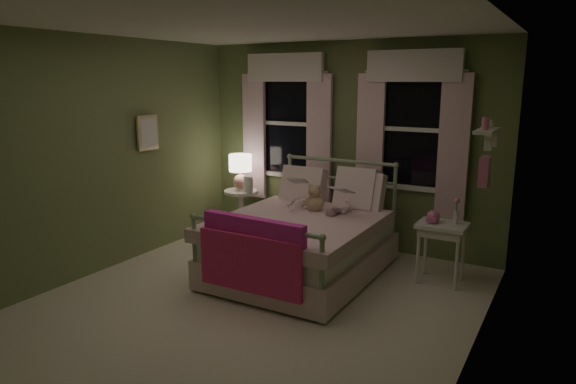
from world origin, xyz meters
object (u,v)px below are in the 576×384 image
Objects in this scene: nightstand_left at (241,207)px; table_lamp at (240,168)px; teddy_bear at (315,200)px; child_left at (300,179)px; child_right at (343,191)px; bed at (304,241)px; nightstand_right at (442,233)px.

nightstand_left is 1.37× the size of table_lamp.
table_lamp is at bearing 158.71° from teddy_bear.
child_right is (0.56, 0.00, -0.08)m from child_left.
child_right is at bearing 29.50° from teddy_bear.
bed is at bearing -30.24° from table_lamp.
child_right is 0.34m from teddy_bear.
teddy_bear is at bearing -21.29° from table_lamp.
teddy_bear is 0.50× the size of nightstand_left.
bed is at bearing -88.85° from teddy_bear.
child_left reaches higher than bed.
table_lamp is at bearing 173.75° from nightstand_right.
child_right is 1.02× the size of nightstand_right.
teddy_bear is 0.51× the size of nightstand_right.
nightstand_right is (1.66, 0.08, -0.43)m from child_left.
child_right is at bearing -12.99° from nightstand_left.
child_left reaches higher than table_lamp.
child_left is at bearing 123.42° from bed.
teddy_bear is at bearing 37.41° from child_right.
child_right is (0.27, 0.43, 0.52)m from bed.
child_left is at bearing -19.08° from nightstand_left.
nightstand_left is 1.02× the size of nightstand_right.
teddy_bear is (-0.28, -0.16, -0.11)m from child_right.
child_left is 1.27× the size of nightstand_right.
table_lamp is 2.83m from nightstand_right.
teddy_bear is at bearing 91.15° from bed.
table_lamp is at bearing -90.00° from nightstand_left.
bed is 0.50m from teddy_bear.
bed is 3.11× the size of child_right.
child_right reaches higher than bed.
table_lamp is (-1.41, 0.82, 0.58)m from bed.
child_left is at bearing -177.13° from nightstand_right.
teddy_bear is 1.42m from nightstand_right.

